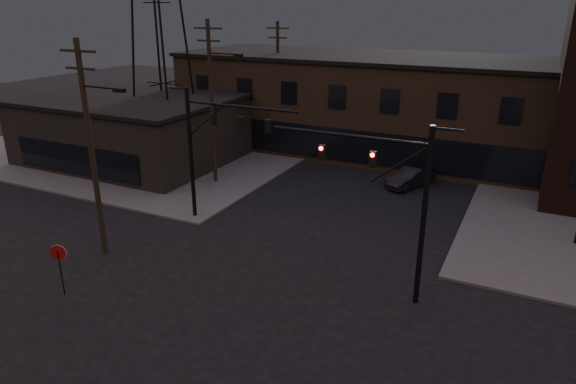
% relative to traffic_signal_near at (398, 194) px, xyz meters
% --- Properties ---
extents(ground, '(140.00, 140.00, 0.00)m').
position_rel_traffic_signal_near_xyz_m(ground, '(-5.36, -4.50, -4.93)').
color(ground, black).
rests_on(ground, ground).
extents(sidewalk_nw, '(30.00, 30.00, 0.15)m').
position_rel_traffic_signal_near_xyz_m(sidewalk_nw, '(-27.36, 17.50, -4.86)').
color(sidewalk_nw, '#474744').
rests_on(sidewalk_nw, ground).
extents(building_row, '(40.00, 12.00, 8.00)m').
position_rel_traffic_signal_near_xyz_m(building_row, '(-5.36, 23.50, -0.93)').
color(building_row, '#4E3C29').
rests_on(building_row, ground).
extents(building_left, '(16.00, 12.00, 5.00)m').
position_rel_traffic_signal_near_xyz_m(building_left, '(-25.36, 11.50, -2.43)').
color(building_left, black).
rests_on(building_left, ground).
extents(traffic_signal_near, '(7.12, 0.24, 8.00)m').
position_rel_traffic_signal_near_xyz_m(traffic_signal_near, '(0.00, 0.00, 0.00)').
color(traffic_signal_near, black).
rests_on(traffic_signal_near, ground).
extents(traffic_signal_far, '(7.12, 0.24, 8.00)m').
position_rel_traffic_signal_near_xyz_m(traffic_signal_far, '(-12.07, 3.50, 0.08)').
color(traffic_signal_far, black).
rests_on(traffic_signal_far, ground).
extents(stop_sign, '(0.72, 0.33, 2.48)m').
position_rel_traffic_signal_near_xyz_m(stop_sign, '(-13.36, -6.49, -3.09)').
color(stop_sign, black).
rests_on(stop_sign, ground).
extents(utility_pole_near, '(3.70, 0.28, 11.00)m').
position_rel_traffic_signal_near_xyz_m(utility_pole_near, '(-14.79, -2.50, 0.94)').
color(utility_pole_near, black).
rests_on(utility_pole_near, ground).
extents(utility_pole_mid, '(3.70, 0.28, 11.50)m').
position_rel_traffic_signal_near_xyz_m(utility_pole_mid, '(-15.79, 9.50, 1.19)').
color(utility_pole_mid, black).
rests_on(utility_pole_mid, ground).
extents(utility_pole_far, '(2.20, 0.28, 11.00)m').
position_rel_traffic_signal_near_xyz_m(utility_pole_far, '(-16.86, 21.50, 0.85)').
color(utility_pole_far, black).
rests_on(utility_pole_far, ground).
extents(transmission_tower, '(7.00, 7.00, 25.00)m').
position_rel_traffic_signal_near_xyz_m(transmission_tower, '(-23.36, 13.50, 7.57)').
color(transmission_tower, black).
rests_on(transmission_tower, ground).
extents(car_crossing, '(3.07, 4.43, 1.38)m').
position_rel_traffic_signal_near_xyz_m(car_crossing, '(-2.78, 15.05, -4.24)').
color(car_crossing, black).
rests_on(car_crossing, ground).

